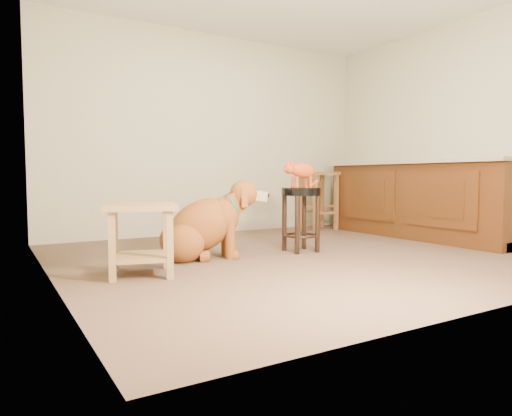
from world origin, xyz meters
TOP-DOWN VIEW (x-y plane):
  - floor at (0.00, 0.00)m, footprint 4.50×4.00m
  - room_shell at (0.00, 0.00)m, footprint 4.54×4.04m
  - cabinet_run at (1.94, 0.30)m, footprint 0.70×2.56m
  - padded_stool at (0.07, 0.18)m, footprint 0.39×0.39m
  - wood_stool at (1.44, 1.62)m, footprint 0.47×0.47m
  - side_table at (-1.63, -0.09)m, footprint 0.65×0.65m
  - golden_retriever at (-0.93, 0.32)m, footprint 1.16×0.69m
  - tabby_kitten at (0.06, 0.18)m, footprint 0.48×0.17m

SIDE VIEW (x-z plane):
  - floor at x=0.00m, z-range -0.01..0.01m
  - golden_retriever at x=-0.93m, z-range -0.10..0.67m
  - side_table at x=-1.63m, z-range 0.09..0.63m
  - wood_stool at x=1.44m, z-range 0.02..0.83m
  - cabinet_run at x=1.94m, z-range -0.03..0.91m
  - padded_stool at x=0.07m, z-range 0.13..0.77m
  - tabby_kitten at x=0.06m, z-range 0.65..0.95m
  - room_shell at x=0.00m, z-range 0.37..2.99m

